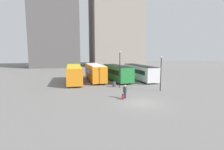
{
  "coord_description": "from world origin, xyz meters",
  "views": [
    {
      "loc": [
        -8.05,
        -17.3,
        5.6
      ],
      "look_at": [
        -0.01,
        12.58,
        1.52
      ],
      "focal_mm": 28.0,
      "sensor_mm": 36.0,
      "label": 1
    }
  ],
  "objects_px": {
    "trash_bin": "(114,84)",
    "lamp_post_1": "(120,66)",
    "bus_2": "(117,72)",
    "suitcase": "(123,97)",
    "bus_3": "(139,72)",
    "bus_0": "(74,73)",
    "lamp_post_0": "(161,70)",
    "traveler": "(125,90)",
    "bus_1": "(95,72)"
  },
  "relations": [
    {
      "from": "trash_bin",
      "to": "lamp_post_1",
      "type": "bearing_deg",
      "value": -31.88
    },
    {
      "from": "bus_2",
      "to": "suitcase",
      "type": "distance_m",
      "value": 13.51
    },
    {
      "from": "bus_3",
      "to": "suitcase",
      "type": "height_order",
      "value": "bus_3"
    },
    {
      "from": "bus_3",
      "to": "trash_bin",
      "type": "distance_m",
      "value": 9.41
    },
    {
      "from": "bus_0",
      "to": "lamp_post_0",
      "type": "bearing_deg",
      "value": -130.33
    },
    {
      "from": "traveler",
      "to": "lamp_post_0",
      "type": "distance_m",
      "value": 7.0
    },
    {
      "from": "bus_1",
      "to": "bus_3",
      "type": "xyz_separation_m",
      "value": [
        8.99,
        -0.87,
        -0.13
      ]
    },
    {
      "from": "bus_1",
      "to": "bus_0",
      "type": "bearing_deg",
      "value": 104.41
    },
    {
      "from": "bus_2",
      "to": "traveler",
      "type": "distance_m",
      "value": 13.03
    },
    {
      "from": "suitcase",
      "to": "lamp_post_0",
      "type": "relative_size",
      "value": 0.14
    },
    {
      "from": "lamp_post_0",
      "to": "traveler",
      "type": "bearing_deg",
      "value": -158.75
    },
    {
      "from": "bus_2",
      "to": "lamp_post_1",
      "type": "distance_m",
      "value": 6.53
    },
    {
      "from": "lamp_post_0",
      "to": "trash_bin",
      "type": "xyz_separation_m",
      "value": [
        -5.62,
        4.63,
        -2.57
      ]
    },
    {
      "from": "suitcase",
      "to": "traveler",
      "type": "bearing_deg",
      "value": -28.94
    },
    {
      "from": "bus_1",
      "to": "lamp_post_0",
      "type": "relative_size",
      "value": 2.04
    },
    {
      "from": "bus_1",
      "to": "suitcase",
      "type": "xyz_separation_m",
      "value": [
        0.92,
        -14.39,
        -1.48
      ]
    },
    {
      "from": "bus_1",
      "to": "bus_2",
      "type": "bearing_deg",
      "value": -108.37
    },
    {
      "from": "bus_1",
      "to": "traveler",
      "type": "distance_m",
      "value": 14.12
    },
    {
      "from": "traveler",
      "to": "lamp_post_1",
      "type": "distance_m",
      "value": 7.13
    },
    {
      "from": "bus_0",
      "to": "bus_1",
      "type": "height_order",
      "value": "bus_1"
    },
    {
      "from": "bus_0",
      "to": "suitcase",
      "type": "height_order",
      "value": "bus_0"
    },
    {
      "from": "bus_2",
      "to": "bus_0",
      "type": "bearing_deg",
      "value": 82.4
    },
    {
      "from": "lamp_post_1",
      "to": "trash_bin",
      "type": "height_order",
      "value": "lamp_post_1"
    },
    {
      "from": "bus_2",
      "to": "suitcase",
      "type": "xyz_separation_m",
      "value": [
        -3.18,
        -13.05,
        -1.4
      ]
    },
    {
      "from": "bus_2",
      "to": "trash_bin",
      "type": "relative_size",
      "value": 11.42
    },
    {
      "from": "bus_3",
      "to": "suitcase",
      "type": "distance_m",
      "value": 15.8
    },
    {
      "from": "bus_2",
      "to": "traveler",
      "type": "bearing_deg",
      "value": 161.8
    },
    {
      "from": "bus_1",
      "to": "bus_3",
      "type": "bearing_deg",
      "value": -95.9
    },
    {
      "from": "suitcase",
      "to": "trash_bin",
      "type": "distance_m",
      "value": 7.47
    },
    {
      "from": "suitcase",
      "to": "lamp_post_1",
      "type": "distance_m",
      "value": 7.8
    },
    {
      "from": "bus_0",
      "to": "lamp_post_0",
      "type": "relative_size",
      "value": 2.14
    },
    {
      "from": "bus_0",
      "to": "bus_3",
      "type": "bearing_deg",
      "value": -87.24
    },
    {
      "from": "bus_2",
      "to": "bus_1",
      "type": "bearing_deg",
      "value": 66.21
    },
    {
      "from": "traveler",
      "to": "bus_2",
      "type": "bearing_deg",
      "value": 6.65
    },
    {
      "from": "traveler",
      "to": "trash_bin",
      "type": "bearing_deg",
      "value": 13.98
    },
    {
      "from": "traveler",
      "to": "trash_bin",
      "type": "distance_m",
      "value": 7.1
    },
    {
      "from": "bus_2",
      "to": "lamp_post_0",
      "type": "bearing_deg",
      "value": -167.23
    },
    {
      "from": "bus_0",
      "to": "lamp_post_1",
      "type": "distance_m",
      "value": 9.49
    },
    {
      "from": "traveler",
      "to": "lamp_post_1",
      "type": "relative_size",
      "value": 0.29
    },
    {
      "from": "bus_3",
      "to": "lamp_post_0",
      "type": "xyz_separation_m",
      "value": [
        -1.44,
        -10.74,
        1.39
      ]
    },
    {
      "from": "bus_1",
      "to": "lamp_post_1",
      "type": "distance_m",
      "value": 8.13
    },
    {
      "from": "bus_0",
      "to": "suitcase",
      "type": "relative_size",
      "value": 15.42
    },
    {
      "from": "lamp_post_1",
      "to": "trash_bin",
      "type": "relative_size",
      "value": 6.79
    },
    {
      "from": "bus_0",
      "to": "suitcase",
      "type": "xyz_separation_m",
      "value": [
        4.99,
        -13.31,
        -1.45
      ]
    },
    {
      "from": "bus_0",
      "to": "suitcase",
      "type": "distance_m",
      "value": 14.29
    },
    {
      "from": "bus_0",
      "to": "bus_1",
      "type": "xyz_separation_m",
      "value": [
        4.07,
        1.07,
        0.04
      ]
    },
    {
      "from": "bus_1",
      "to": "bus_3",
      "type": "distance_m",
      "value": 9.03
    },
    {
      "from": "bus_1",
      "to": "traveler",
      "type": "bearing_deg",
      "value": -175.05
    },
    {
      "from": "lamp_post_1",
      "to": "traveler",
      "type": "bearing_deg",
      "value": -102.18
    },
    {
      "from": "suitcase",
      "to": "bus_3",
      "type": "bearing_deg",
      "value": -11.76
    }
  ]
}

